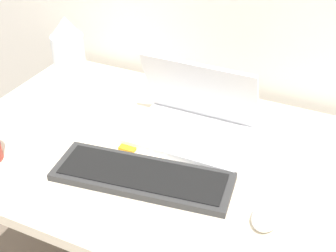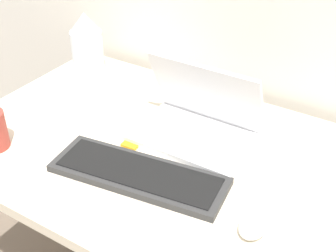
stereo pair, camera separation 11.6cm
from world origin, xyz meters
name	(u,v)px [view 1 (the left image)]	position (x,y,z in m)	size (l,w,h in m)	color
desk	(172,180)	(0.00, 0.37, 0.65)	(1.21, 0.75, 0.74)	beige
laptop	(194,120)	(0.02, 0.47, 0.79)	(0.32, 0.22, 0.22)	white
keyboard	(143,176)	(-0.02, 0.24, 0.75)	(0.45, 0.21, 0.02)	#2D2D2D
mouse	(266,217)	(0.29, 0.23, 0.76)	(0.06, 0.09, 0.04)	white
vase	(68,49)	(-0.49, 0.62, 0.85)	(0.11, 0.11, 0.21)	white
mp3_player	(130,145)	(-0.11, 0.35, 0.75)	(0.04, 0.05, 0.01)	orange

